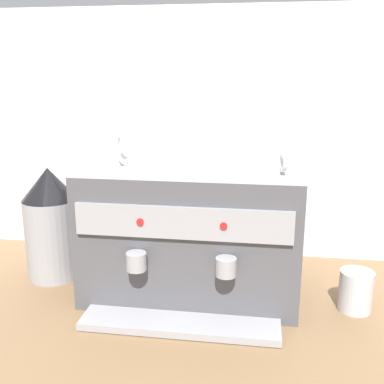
{
  "coord_description": "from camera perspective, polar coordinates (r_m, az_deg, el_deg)",
  "views": [
    {
      "loc": [
        0.2,
        -1.33,
        0.68
      ],
      "look_at": [
        0.0,
        0.0,
        0.33
      ],
      "focal_mm": 42.57,
      "sensor_mm": 36.0,
      "label": 1
    }
  ],
  "objects": [
    {
      "name": "coffee_grinder",
      "position": [
        1.6,
        -17.18,
        -3.74
      ],
      "size": [
        0.18,
        0.18,
        0.38
      ],
      "color": "#939399",
      "rests_on": "ground_plane"
    },
    {
      "name": "ground_plane",
      "position": [
        1.51,
        0.0,
        -12.09
      ],
      "size": [
        4.0,
        4.0,
        0.0
      ],
      "primitive_type": "plane",
      "color": "brown"
    },
    {
      "name": "ceramic_cup_3",
      "position": [
        1.27,
        -6.74,
        4.54
      ],
      "size": [
        0.1,
        0.06,
        0.07
      ],
      "color": "silver",
      "rests_on": "espresso_machine"
    },
    {
      "name": "ceramic_cup_4",
      "position": [
        1.23,
        10.77,
        4.09
      ],
      "size": [
        0.07,
        0.11,
        0.07
      ],
      "color": "silver",
      "rests_on": "espresso_machine"
    },
    {
      "name": "ceramic_cup_1",
      "position": [
        1.5,
        -8.23,
        6.32
      ],
      "size": [
        0.07,
        0.1,
        0.08
      ],
      "color": "silver",
      "rests_on": "espresso_machine"
    },
    {
      "name": "ceramic_bowl_2",
      "position": [
        1.42,
        -0.97,
        5.18
      ],
      "size": [
        0.11,
        0.11,
        0.04
      ],
      "color": "white",
      "rests_on": "espresso_machine"
    },
    {
      "name": "ceramic_bowl_3",
      "position": [
        1.34,
        -10.13,
        4.41
      ],
      "size": [
        0.1,
        0.1,
        0.04
      ],
      "color": "white",
      "rests_on": "espresso_machine"
    },
    {
      "name": "tiled_backsplash_wall",
      "position": [
        1.7,
        1.74,
        7.13
      ],
      "size": [
        2.8,
        0.03,
        0.91
      ],
      "primitive_type": "cube",
      "color": "silver",
      "rests_on": "ground_plane"
    },
    {
      "name": "espresso_machine",
      "position": [
        1.42,
        -0.03,
        -4.59
      ],
      "size": [
        0.65,
        0.47,
        0.42
      ],
      "color": "#4C4C51",
      "rests_on": "ground_plane"
    },
    {
      "name": "ceramic_cup_2",
      "position": [
        1.38,
        -5.52,
        5.48
      ],
      "size": [
        0.11,
        0.09,
        0.07
      ],
      "color": "silver",
      "rests_on": "espresso_machine"
    },
    {
      "name": "ceramic_bowl_1",
      "position": [
        1.42,
        8.54,
        5.02
      ],
      "size": [
        0.1,
        0.1,
        0.04
      ],
      "color": "white",
      "rests_on": "espresso_machine"
    },
    {
      "name": "ceramic_bowl_0",
      "position": [
        1.27,
        6.25,
        3.85
      ],
      "size": [
        0.1,
        0.1,
        0.04
      ],
      "color": "white",
      "rests_on": "espresso_machine"
    },
    {
      "name": "ceramic_cup_0",
      "position": [
        1.33,
        1.85,
        5.53
      ],
      "size": [
        0.08,
        0.13,
        0.08
      ],
      "color": "silver",
      "rests_on": "espresso_machine"
    },
    {
      "name": "milk_pitcher",
      "position": [
        1.44,
        19.82,
        -11.57
      ],
      "size": [
        0.1,
        0.1,
        0.12
      ],
      "primitive_type": "cylinder",
      "color": "#B7B7BC",
      "rests_on": "ground_plane"
    }
  ]
}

